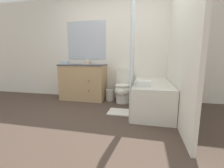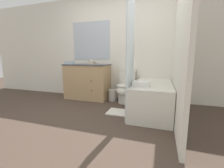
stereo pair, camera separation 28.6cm
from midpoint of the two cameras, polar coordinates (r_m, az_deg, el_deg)
The scene contains 13 objects.
ground_plane at distance 2.39m, azimuth -11.25°, elevation -15.15°, with size 14.00×14.00×0.00m, color #47382D.
wall_back at distance 3.76m, azimuth -1.48°, elevation 13.57°, with size 8.00×0.06×2.50m.
wall_right at distance 2.83m, azimuth 20.73°, elevation 14.19°, with size 0.05×2.63×2.50m.
vanity_cabinet at distance 3.76m, azimuth -12.94°, elevation 0.89°, with size 1.08×0.56×0.86m.
sink_faucet at distance 3.89m, azimuth -12.02°, elevation 7.97°, with size 0.14×0.12×0.12m.
toilet at distance 3.40m, azimuth 1.81°, elevation -1.41°, with size 0.37×0.62×0.75m.
bathtub at distance 2.97m, azimuth 12.17°, elevation -4.58°, with size 0.68×1.46×0.55m.
shower_curtain at distance 2.49m, azimuth 4.41°, elevation 9.34°, with size 0.01×0.59×1.96m.
wastebasket at distance 3.58m, azimuth -3.07°, elevation -4.25°, with size 0.20×0.20×0.27m.
tissue_box at distance 3.79m, azimuth -11.53°, elevation 8.07°, with size 0.15×0.15×0.11m.
hand_towel_folded at distance 3.79m, azimuth -19.69°, elevation 7.65°, with size 0.20×0.13×0.08m.
bath_towel_folded at distance 2.56m, azimuth 8.63°, elevation 0.31°, with size 0.26×0.25×0.07m.
bath_mat at distance 2.85m, azimuth 0.70°, elevation -10.67°, with size 0.49×0.36×0.02m.
Camera 1 is at (0.77, -2.02, 1.00)m, focal length 24.00 mm.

